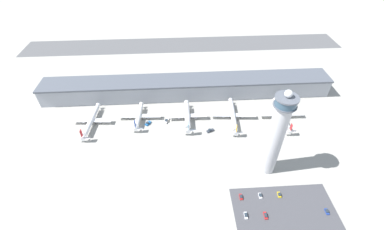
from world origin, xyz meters
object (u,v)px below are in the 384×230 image
(airplane_gate_alpha, at_px, (91,121))
(car_white_wagon, at_px, (241,197))
(airplane_gate_bravo, at_px, (139,116))
(car_green_van, at_px, (279,195))
(airplane_gate_echo, at_px, (282,114))
(service_truck_baggage, at_px, (148,123))
(airplane_gate_charlie, at_px, (187,116))
(airplane_gate_delta, at_px, (233,115))
(service_truck_fuel, at_px, (210,131))
(car_blue_compact, at_px, (327,212))
(control_tower, at_px, (276,135))
(car_red_hatchback, at_px, (260,196))
(service_truck_catering, at_px, (167,121))
(car_maroon_suv, at_px, (246,215))
(car_grey_coupe, at_px, (265,216))

(airplane_gate_alpha, relative_size, car_white_wagon, 10.31)
(airplane_gate_bravo, bearing_deg, car_green_van, -39.46)
(airplane_gate_alpha, height_order, airplane_gate_echo, airplane_gate_alpha)
(airplane_gate_bravo, distance_m, service_truck_baggage, 10.76)
(airplane_gate_charlie, relative_size, car_white_wagon, 9.08)
(airplane_gate_bravo, xyz_separation_m, airplane_gate_delta, (81.44, -4.55, 0.35))
(airplane_gate_echo, bearing_deg, service_truck_fuel, -168.88)
(service_truck_fuel, distance_m, car_green_van, 72.83)
(car_blue_compact, relative_size, car_white_wagon, 0.96)
(control_tower, relative_size, car_red_hatchback, 16.14)
(service_truck_baggage, xyz_separation_m, car_red_hatchback, (77.67, -74.29, -0.23))
(service_truck_catering, xyz_separation_m, service_truck_fuel, (36.11, -14.61, -0.01))
(car_maroon_suv, bearing_deg, airplane_gate_charlie, 109.16)
(car_maroon_suv, distance_m, car_blue_compact, 50.70)
(control_tower, bearing_deg, car_grey_coupe, -106.53)
(airplane_gate_alpha, relative_size, service_truck_fuel, 6.69)
(car_grey_coupe, distance_m, car_green_van, 18.73)
(airplane_gate_charlie, relative_size, service_truck_catering, 4.87)
(car_maroon_suv, bearing_deg, airplane_gate_delta, 84.73)
(airplane_gate_alpha, xyz_separation_m, service_truck_catering, (63.69, -0.55, -3.13))
(control_tower, bearing_deg, airplane_gate_charlie, 134.24)
(service_truck_fuel, xyz_separation_m, car_grey_coupe, (25.17, -75.59, -0.30))
(airplane_gate_alpha, height_order, car_white_wagon, airplane_gate_alpha)
(car_red_hatchback, bearing_deg, airplane_gate_alpha, 148.40)
(airplane_gate_charlie, height_order, airplane_gate_echo, airplane_gate_charlie)
(airplane_gate_charlie, height_order, car_grey_coupe, airplane_gate_charlie)
(airplane_gate_bravo, height_order, car_white_wagon, airplane_gate_bravo)
(airplane_gate_bravo, xyz_separation_m, car_blue_compact, (123.92, -94.13, -3.48))
(service_truck_fuel, xyz_separation_m, car_red_hatchback, (25.58, -61.98, -0.30))
(service_truck_catering, relative_size, car_grey_coupe, 1.65)
(service_truck_catering, bearing_deg, car_red_hatchback, -51.15)
(car_red_hatchback, bearing_deg, airplane_gate_charlie, 119.48)
(airplane_gate_bravo, bearing_deg, service_truck_baggage, -39.05)
(airplane_gate_alpha, bearing_deg, airplane_gate_echo, -0.91)
(car_maroon_suv, xyz_separation_m, car_white_wagon, (-0.38, 12.76, 0.01))
(car_maroon_suv, height_order, car_blue_compact, car_maroon_suv)
(airplane_gate_bravo, height_order, airplane_gate_delta, airplane_gate_bravo)
(car_maroon_suv, distance_m, car_grey_coupe, 12.03)
(car_red_hatchback, bearing_deg, car_green_van, -0.36)
(airplane_gate_charlie, relative_size, car_red_hatchback, 9.14)
(airplane_gate_echo, bearing_deg, car_blue_compact, -90.00)
(car_maroon_suv, bearing_deg, service_truck_catering, 118.86)
(airplane_gate_alpha, height_order, service_truck_fuel, airplane_gate_alpha)
(airplane_gate_charlie, height_order, car_green_van, airplane_gate_charlie)
(airplane_gate_alpha, bearing_deg, airplane_gate_charlie, 0.19)
(airplane_gate_delta, height_order, car_green_van, airplane_gate_delta)
(control_tower, distance_m, service_truck_fuel, 62.80)
(car_green_van, bearing_deg, car_red_hatchback, 179.64)
(service_truck_baggage, height_order, car_maroon_suv, service_truck_baggage)
(airplane_gate_echo, relative_size, car_green_van, 10.56)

